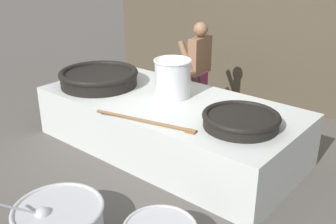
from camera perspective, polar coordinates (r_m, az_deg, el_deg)
ground_plane at (r=5.87m, az=0.00°, el=-5.13°), size 60.00×60.00×0.00m
hearth_platform at (r=5.71m, az=0.00°, el=-1.76°), size 3.79×1.78×0.76m
giant_wok_near at (r=6.21m, az=-10.00°, el=5.01°), size 1.22×1.22×0.25m
giant_wok_far at (r=4.76m, az=10.54°, el=-1.09°), size 0.94×0.94×0.18m
stock_pot at (r=5.60m, az=0.68°, el=5.04°), size 0.54×0.54×0.55m
stirring_paddle at (r=4.81m, az=-2.90°, el=-1.42°), size 1.37×0.38×0.04m
cook at (r=6.56m, az=4.51°, el=6.32°), size 0.41×0.62×1.67m
prep_bowl_vegetables at (r=4.25m, az=-15.52°, el=-14.92°), size 0.92×1.15×0.74m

